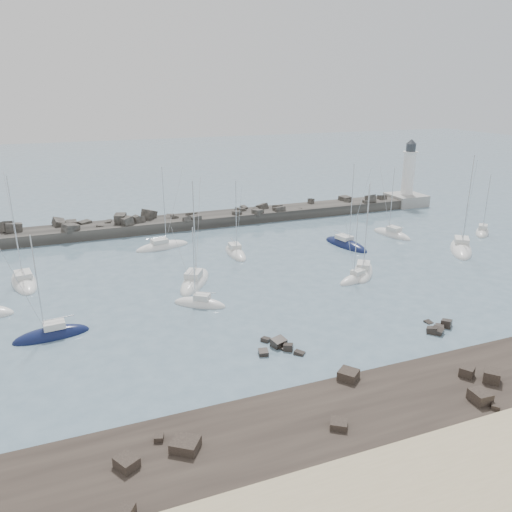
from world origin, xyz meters
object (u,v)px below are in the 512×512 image
(sailboat_6, at_px, (235,253))
(sailboat_11, at_px, (461,249))
(sailboat_12, at_px, (482,233))
(sailboat_2, at_px, (52,335))
(sailboat_10, at_px, (392,235))
(sailboat_8, at_px, (346,245))
(lighthouse, at_px, (407,191))
(sailboat_9, at_px, (356,279))
(sailboat_3, at_px, (195,282))
(sailboat_5, at_px, (200,304))
(sailboat_7, at_px, (363,272))
(sailboat_1, at_px, (24,282))
(sailboat_4, at_px, (162,247))

(sailboat_6, bearing_deg, sailboat_11, -18.31)
(sailboat_6, relative_size, sailboat_12, 1.11)
(sailboat_2, distance_m, sailboat_10, 57.23)
(sailboat_8, bearing_deg, lighthouse, 37.23)
(sailboat_8, relative_size, sailboat_9, 1.45)
(lighthouse, distance_m, sailboat_9, 48.21)
(sailboat_3, bearing_deg, sailboat_5, -99.90)
(sailboat_2, relative_size, sailboat_6, 0.96)
(sailboat_7, bearing_deg, sailboat_2, -174.06)
(sailboat_1, xyz_separation_m, sailboat_8, (47.30, -1.27, -0.00))
(sailboat_5, bearing_deg, sailboat_3, 80.10)
(sailboat_6, distance_m, sailboat_12, 43.94)
(sailboat_7, distance_m, sailboat_9, 3.02)
(sailboat_8, distance_m, sailboat_10, 10.61)
(sailboat_1, relative_size, sailboat_11, 0.93)
(sailboat_3, bearing_deg, sailboat_2, -152.91)
(sailboat_1, xyz_separation_m, sailboat_3, (20.65, -8.13, 0.02))
(sailboat_9, distance_m, sailboat_12, 34.23)
(lighthouse, bearing_deg, sailboat_10, -132.37)
(sailboat_7, height_order, sailboat_12, sailboat_7)
(lighthouse, xyz_separation_m, sailboat_5, (-55.10, -34.41, -2.96))
(sailboat_1, relative_size, sailboat_9, 1.53)
(lighthouse, xyz_separation_m, sailboat_2, (-71.22, -36.43, -2.95))
(sailboat_10, bearing_deg, sailboat_2, -161.75)
(sailboat_6, height_order, sailboat_10, sailboat_10)
(sailboat_2, bearing_deg, sailboat_1, 101.09)
(sailboat_3, bearing_deg, sailboat_12, 4.82)
(lighthouse, relative_size, sailboat_9, 1.49)
(sailboat_11, distance_m, sailboat_12, 12.02)
(sailboat_12, bearing_deg, sailboat_10, 163.24)
(sailboat_9, bearing_deg, sailboat_6, 125.22)
(lighthouse, height_order, sailboat_7, lighthouse)
(sailboat_8, bearing_deg, sailboat_9, -115.95)
(sailboat_12, bearing_deg, sailboat_3, -175.18)
(sailboat_6, height_order, sailboat_7, sailboat_7)
(sailboat_3, distance_m, sailboat_12, 52.64)
(lighthouse, bearing_deg, sailboat_5, -148.01)
(sailboat_1, xyz_separation_m, sailboat_2, (3.33, -16.99, 0.01))
(sailboat_1, relative_size, sailboat_10, 1.19)
(sailboat_1, xyz_separation_m, sailboat_10, (57.68, 0.94, 0.00))
(sailboat_6, xyz_separation_m, sailboat_11, (33.32, -11.03, 0.02))
(sailboat_6, bearing_deg, sailboat_3, -133.36)
(sailboat_3, bearing_deg, sailboat_7, -11.92)
(sailboat_1, relative_size, sailboat_12, 1.35)
(sailboat_10, bearing_deg, sailboat_3, -166.24)
(lighthouse, bearing_deg, sailboat_2, -152.91)
(sailboat_4, bearing_deg, sailboat_9, -47.76)
(sailboat_10, height_order, sailboat_11, sailboat_11)
(sailboat_7, bearing_deg, sailboat_9, -140.26)
(sailboat_5, bearing_deg, sailboat_6, 58.28)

